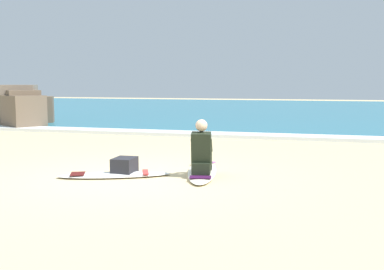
{
  "coord_description": "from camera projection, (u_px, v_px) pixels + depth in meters",
  "views": [
    {
      "loc": [
        3.26,
        -7.48,
        1.66
      ],
      "look_at": [
        0.54,
        1.97,
        0.55
      ],
      "focal_mm": 43.71,
      "sensor_mm": 36.0,
      "label": 1
    }
  ],
  "objects": [
    {
      "name": "rock_outcrop_distant",
      "position": [
        23.0,
        108.0,
        17.65
      ],
      "size": [
        2.88,
        2.96,
        1.57
      ],
      "color": "brown",
      "rests_on": "ground"
    },
    {
      "name": "sea",
      "position": [
        268.0,
        110.0,
        27.52
      ],
      "size": [
        80.0,
        28.0,
        0.1
      ],
      "primitive_type": "cube",
      "color": "teal",
      "rests_on": "ground"
    },
    {
      "name": "surfboard_spare_near",
      "position": [
        114.0,
        175.0,
        8.24
      ],
      "size": [
        2.01,
        1.28,
        0.08
      ],
      "color": "white",
      "rests_on": "ground"
    },
    {
      "name": "breaking_foam",
      "position": [
        216.0,
        135.0,
        14.44
      ],
      "size": [
        80.0,
        0.9,
        0.11
      ],
      "primitive_type": "cube",
      "color": "white",
      "rests_on": "ground"
    },
    {
      "name": "beach_bag",
      "position": [
        125.0,
        167.0,
        8.36
      ],
      "size": [
        0.38,
        0.49,
        0.32
      ],
      "primitive_type": "cube",
      "rotation": [
        0.0,
        0.0,
        0.04
      ],
      "color": "#232328",
      "rests_on": "ground"
    },
    {
      "name": "ground_plane",
      "position": [
        132.0,
        177.0,
        8.23
      ],
      "size": [
        80.0,
        80.0,
        0.0
      ],
      "primitive_type": "plane",
      "color": "#CCB584"
    },
    {
      "name": "surfboard_main",
      "position": [
        202.0,
        170.0,
        8.66
      ],
      "size": [
        1.04,
        2.55,
        0.08
      ],
      "color": "#EFE5C6",
      "rests_on": "ground"
    },
    {
      "name": "surfer_seated",
      "position": [
        202.0,
        152.0,
        8.2
      ],
      "size": [
        0.46,
        0.75,
        0.95
      ],
      "color": "black",
      "rests_on": "surfboard_main"
    }
  ]
}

